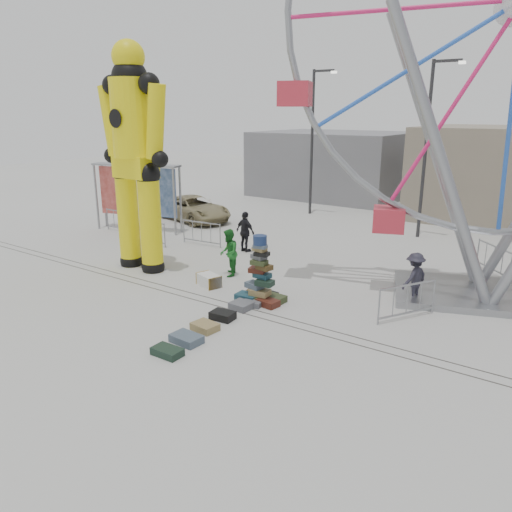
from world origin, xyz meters
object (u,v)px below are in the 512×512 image
Objects in this scene: pedestrian_grey at (414,278)px; banner_scaffold at (137,181)px; suitcase_tower at (260,283)px; pedestrian_green at (229,253)px; barricade_dummy_b at (147,233)px; parked_suv at (194,208)px; lamp_post_left at (314,136)px; barricade_wheel_front at (407,301)px; pedestrian_red at (148,242)px; barricade_dummy_a at (120,221)px; barricade_wheel_back at (494,260)px; lamp_post_right at (428,142)px; crash_test_dummy at (134,150)px; pedestrian_black at (245,232)px; barricade_dummy_c at (202,233)px; steamer_trunk at (209,280)px.

banner_scaffold is at bearing -79.43° from pedestrian_grey.
suitcase_tower is 2.86m from pedestrian_green.
pedestrian_grey is at bearing -23.85° from banner_scaffold.
parked_suv is at bearing 102.92° from barricade_dummy_b.
suitcase_tower is at bearing -67.67° from lamp_post_left.
pedestrian_green is 1.08× the size of pedestrian_grey.
barricade_wheel_front is at bearing 28.56° from pedestrian_grey.
pedestrian_grey is at bearing 41.17° from barricade_wheel_front.
pedestrian_red is (4.27, -3.43, -1.73)m from banner_scaffold.
pedestrian_red is 3.88m from pedestrian_green.
banner_scaffold reaches higher than pedestrian_red.
pedestrian_grey is at bearing -2.43° from barricade_dummy_a.
pedestrian_green reaches higher than pedestrian_red.
pedestrian_red reaches higher than barricade_dummy_b.
pedestrian_green reaches higher than barricade_dummy_b.
barricade_wheel_back is at bearing 18.65° from barricade_wheel_front.
lamp_post_right is 12.51m from parked_suv.
pedestrian_red is (-0.55, 0.88, -3.69)m from crash_test_dummy.
parked_suv is (-6.07, 3.51, -0.21)m from pedestrian_black.
barricade_dummy_a is at bearing 15.15° from pedestrian_black.
pedestrian_red is at bearing -138.06° from parked_suv.
barricade_wheel_front and barricade_wheel_back have the same top height.
barricade_dummy_b is 1.24× the size of pedestrian_grey.
suitcase_tower is (-1.53, -11.31, -3.87)m from lamp_post_right.
lamp_post_left is 9.93m from barricade_dummy_c.
pedestrian_grey reaches higher than barricade_dummy_a.
barricade_dummy_b is at bearing 174.13° from steamer_trunk.
banner_scaffold is (-4.82, 4.31, -1.96)m from crash_test_dummy.
pedestrian_green reaches higher than barricade_wheel_back.
suitcase_tower is at bearing -54.49° from pedestrian_red.
crash_test_dummy reaches higher than pedestrian_black.
pedestrian_grey is at bearing 69.34° from pedestrian_green.
barricade_dummy_a and barricade_wheel_back have the same top height.
pedestrian_black is at bearing -79.51° from lamp_post_left.
banner_scaffold is 2.65× the size of pedestrian_black.
barricade_wheel_back is 13.24m from pedestrian_red.
pedestrian_grey is at bearing -96.69° from parked_suv.
barricade_dummy_c and barricade_wheel_back have the same top height.
steamer_trunk is 0.44× the size of barricade_dummy_a.
barricade_dummy_c is 3.03m from pedestrian_red.
barricade_wheel_front is (14.81, -3.34, -1.95)m from banner_scaffold.
lamp_post_right is 7.28m from lamp_post_left.
barricade_wheel_back is (10.96, -6.08, -3.93)m from lamp_post_left.
pedestrian_green reaches higher than pedestrian_grey.
lamp_post_right is 4.61× the size of pedestrian_green.
lamp_post_left is at bearing 43.05° from banner_scaffold.
barricade_dummy_a is 4.99m from barricade_dummy_c.
crash_test_dummy is at bearing -58.38° from banner_scaffold.
suitcase_tower is at bearing -37.28° from pedestrian_grey.
lamp_post_left is 1.67× the size of parked_suv.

